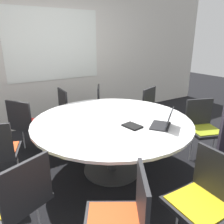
% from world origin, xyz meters
% --- Properties ---
extents(ground_plane, '(16.00, 16.00, 0.00)m').
position_xyz_m(ground_plane, '(0.00, 0.00, 0.00)').
color(ground_plane, black).
extents(wall_back, '(8.00, 0.07, 2.70)m').
position_xyz_m(wall_back, '(0.00, 2.11, 1.35)').
color(wall_back, silver).
rests_on(wall_back, ground_plane).
extents(conference_table, '(1.96, 1.96, 0.72)m').
position_xyz_m(conference_table, '(0.00, 0.00, 0.62)').
color(conference_table, '#333333').
rests_on(conference_table, ground_plane).
extents(chair_1, '(0.56, 0.54, 0.85)m').
position_xyz_m(chair_1, '(1.29, -0.39, 0.51)').
color(chair_1, '#262628').
rests_on(chair_1, ground_plane).
extents(chair_2, '(0.56, 0.55, 0.85)m').
position_xyz_m(chair_2, '(1.23, 0.54, 0.51)').
color(chair_2, '#262628').
rests_on(chair_2, ground_plane).
extents(chair_3, '(0.58, 0.59, 0.85)m').
position_xyz_m(chair_3, '(0.61, 1.20, 0.51)').
color(chair_3, '#262628').
rests_on(chair_3, ground_plane).
extents(chair_4, '(0.43, 0.45, 0.85)m').
position_xyz_m(chair_4, '(-0.03, 1.34, 0.51)').
color(chair_4, '#262628').
rests_on(chair_4, ground_plane).
extents(chair_5, '(0.60, 0.60, 0.85)m').
position_xyz_m(chair_5, '(-0.83, 1.06, 0.51)').
color(chair_5, '#262628').
rests_on(chair_5, ground_plane).
extents(chair_7, '(0.57, 0.55, 0.85)m').
position_xyz_m(chair_7, '(-1.22, -0.57, 0.51)').
color(chair_7, '#262628').
rests_on(chair_7, ground_plane).
extents(chair_8, '(0.59, 0.59, 0.85)m').
position_xyz_m(chair_8, '(-0.64, -1.18, 0.51)').
color(chair_8, '#262628').
rests_on(chair_8, ground_plane).
extents(chair_9, '(0.43, 0.45, 0.85)m').
position_xyz_m(chair_9, '(0.03, -1.34, 0.51)').
color(chair_9, '#262628').
rests_on(chair_9, ground_plane).
extents(laptop, '(0.36, 0.35, 0.21)m').
position_xyz_m(laptop, '(0.38, -0.51, 0.78)').
color(laptop, '#232326').
rests_on(laptop, conference_table).
extents(spiral_notebook, '(0.18, 0.23, 0.02)m').
position_xyz_m(spiral_notebook, '(0.07, -0.32, 0.73)').
color(spiral_notebook, black).
rests_on(spiral_notebook, conference_table).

